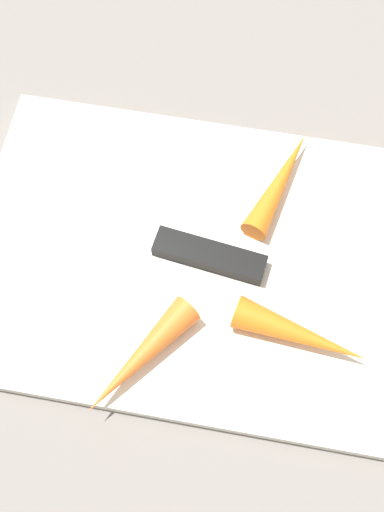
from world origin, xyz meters
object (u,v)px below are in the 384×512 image
carrot_longest (140,358)px  carrot_shortest (300,335)px  knife (194,251)px  cutting_board (192,259)px  carrot_medium (280,181)px

carrot_longest → carrot_shortest: bearing=140.7°
knife → carrot_longest: carrot_longest is taller
cutting_board → carrot_longest: (-0.02, -0.09, 0.02)m
knife → carrot_shortest: size_ratio=1.96×
cutting_board → carrot_medium: bearing=50.8°
cutting_board → carrot_shortest: size_ratio=3.52×
knife → carrot_shortest: bearing=155.2°
carrot_shortest → carrot_medium: size_ratio=0.97×
carrot_shortest → carrot_medium: 0.13m
carrot_shortest → carrot_longest: (-0.11, -0.04, -0.00)m
carrot_medium → carrot_longest: bearing=171.1°
knife → carrot_longest: (-0.02, -0.09, 0.01)m
cutting_board → carrot_longest: carrot_longest is taller
carrot_longest → carrot_medium: bearing=-174.1°
knife → carrot_shortest: (0.09, -0.06, 0.01)m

